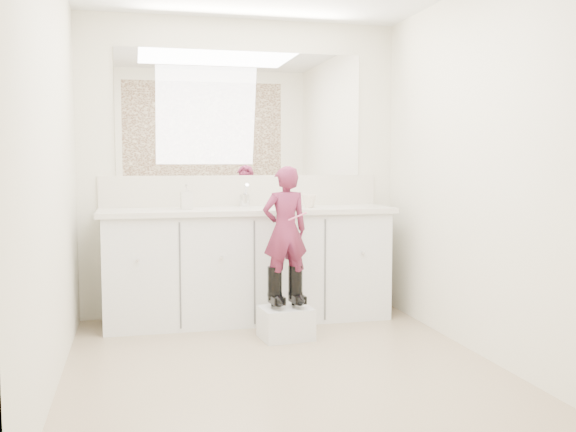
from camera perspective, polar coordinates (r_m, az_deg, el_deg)
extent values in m
plane|color=#907A5E|center=(4.01, -0.43, -13.34)|extent=(3.00, 3.00, 0.00)
plane|color=beige|center=(5.28, -4.12, 4.28)|extent=(2.60, 0.00, 2.60)
plane|color=beige|center=(2.37, 7.76, 3.56)|extent=(2.60, 0.00, 2.60)
plane|color=beige|center=(3.74, -20.29, 3.76)|extent=(0.00, 3.00, 3.00)
plane|color=beige|center=(4.29, 16.75, 3.96)|extent=(0.00, 3.00, 3.00)
cube|color=silver|center=(5.08, -3.56, -4.53)|extent=(2.20, 0.55, 0.85)
cube|color=beige|center=(5.01, -3.56, 0.47)|extent=(2.28, 0.58, 0.04)
cube|color=beige|center=(5.27, -4.08, 2.27)|extent=(2.28, 0.03, 0.25)
cube|color=white|center=(5.28, -4.13, 9.05)|extent=(2.00, 0.02, 1.00)
cube|color=#472819|center=(2.41, 7.79, 14.30)|extent=(2.00, 0.01, 1.20)
cylinder|color=silver|center=(5.17, -3.88, 1.38)|extent=(0.08, 0.08, 0.10)
imported|color=beige|center=(5.06, 1.90, 1.34)|extent=(0.14, 0.14, 0.10)
imported|color=beige|center=(4.95, -9.02, 1.72)|extent=(0.09, 0.09, 0.19)
cube|color=silver|center=(4.60, -0.20, -9.49)|extent=(0.38, 0.33, 0.22)
imported|color=#9D305A|center=(4.50, -0.26, -1.26)|extent=(0.35, 0.25, 0.90)
cylinder|color=#DF5680|center=(4.43, 0.86, -0.04)|extent=(0.14, 0.03, 0.06)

